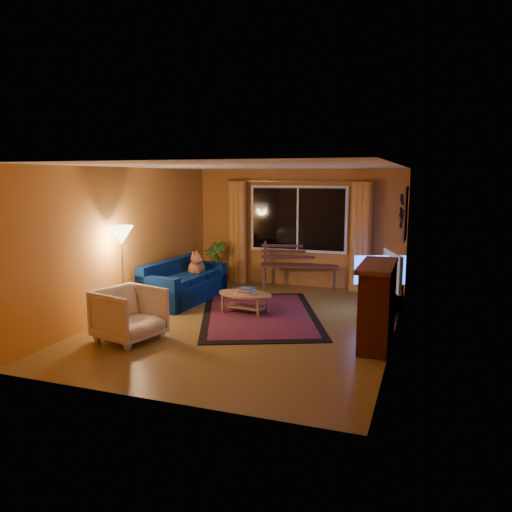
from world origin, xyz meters
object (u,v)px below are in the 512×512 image
(sofa, at_px, (184,281))
(coffee_table, at_px, (245,303))
(floor_lamp, at_px, (123,273))
(tv_console, at_px, (384,301))
(bench, at_px, (299,277))
(armchair, at_px, (129,312))

(sofa, distance_m, coffee_table, 1.48)
(floor_lamp, relative_size, tv_console, 1.47)
(bench, xyz_separation_m, armchair, (-1.43, -4.14, 0.18))
(coffee_table, bearing_deg, tv_console, 19.37)
(bench, distance_m, floor_lamp, 3.95)
(tv_console, bearing_deg, floor_lamp, -143.04)
(sofa, bearing_deg, floor_lamp, -97.97)
(bench, height_order, sofa, sofa)
(floor_lamp, height_order, coffee_table, floor_lamp)
(floor_lamp, distance_m, tv_console, 4.44)
(bench, relative_size, armchair, 1.93)
(bench, xyz_separation_m, coffee_table, (-0.37, -2.26, -0.06))
(floor_lamp, bearing_deg, coffee_table, 31.12)
(bench, relative_size, sofa, 0.85)
(bench, distance_m, sofa, 2.54)
(bench, bearing_deg, armchair, -123.85)
(coffee_table, bearing_deg, armchair, -119.55)
(sofa, distance_m, armchair, 2.35)
(sofa, distance_m, tv_console, 3.69)
(sofa, height_order, floor_lamp, floor_lamp)
(bench, relative_size, tv_console, 1.52)
(tv_console, bearing_deg, coffee_table, -148.40)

